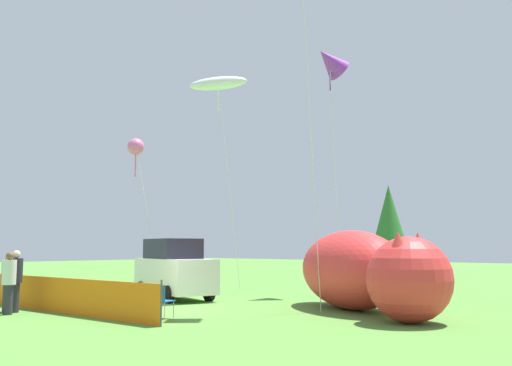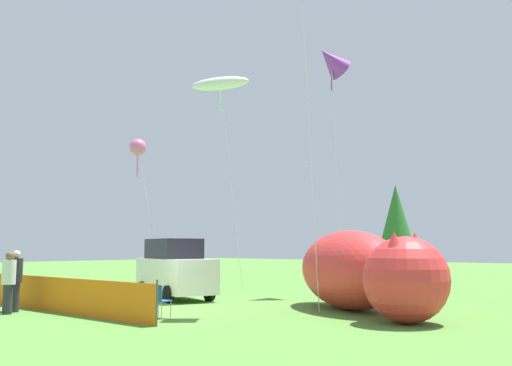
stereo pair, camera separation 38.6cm
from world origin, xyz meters
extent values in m
plane|color=#548C38|center=(0.00, 0.00, 0.00)|extent=(120.00, 120.00, 0.00)
cube|color=white|center=(-2.35, 2.63, 0.89)|extent=(4.56, 2.78, 1.26)
cube|color=#1E232D|center=(-2.55, 2.69, 1.90)|extent=(2.68, 2.11, 0.76)
cylinder|color=black|center=(-0.85, 3.02, 0.31)|extent=(0.66, 0.40, 0.62)
cylinder|color=black|center=(-1.30, 1.49, 0.31)|extent=(0.66, 0.40, 0.62)
cylinder|color=black|center=(-3.39, 3.77, 0.31)|extent=(0.66, 0.40, 0.62)
cylinder|color=black|center=(-3.84, 2.24, 0.31)|extent=(0.66, 0.40, 0.62)
cube|color=#1959A5|center=(1.93, -1.39, 0.48)|extent=(0.61, 0.61, 0.03)
cube|color=#1959A5|center=(1.98, -1.62, 0.70)|extent=(0.47, 0.15, 0.45)
cylinder|color=#A5A5AD|center=(1.67, -1.24, 0.24)|extent=(0.02, 0.02, 0.48)
cylinder|color=#A5A5AD|center=(2.08, -1.13, 0.24)|extent=(0.02, 0.02, 0.48)
cylinder|color=#A5A5AD|center=(1.77, -1.65, 0.24)|extent=(0.02, 0.02, 0.48)
cylinder|color=#A5A5AD|center=(2.18, -1.55, 0.24)|extent=(0.02, 0.02, 0.48)
ellipsoid|color=red|center=(4.56, 4.08, 1.25)|extent=(6.00, 5.05, 2.50)
ellipsoid|color=yellow|center=(4.56, 4.08, 0.69)|extent=(3.99, 3.47, 1.12)
sphere|color=red|center=(7.53, 2.21, 1.12)|extent=(2.25, 2.25, 2.25)
cone|color=red|center=(7.53, 2.77, 2.02)|extent=(0.63, 0.63, 0.67)
cone|color=red|center=(7.53, 1.65, 2.02)|extent=(0.63, 0.63, 0.67)
cube|color=orange|center=(-1.24, -2.60, 0.52)|extent=(8.86, 0.28, 1.05)
cylinder|color=#4C4C51|center=(3.20, -2.48, 0.58)|extent=(0.05, 0.05, 1.15)
cylinder|color=#2D2D38|center=(-2.57, -3.45, 0.44)|extent=(0.28, 0.28, 0.89)
cylinder|color=#26262D|center=(-2.57, -3.45, 1.26)|extent=(0.41, 0.41, 0.74)
sphere|color=beige|center=(-2.57, -3.45, 1.74)|extent=(0.24, 0.24, 0.24)
cylinder|color=#2D2D38|center=(-2.15, -3.84, 0.43)|extent=(0.27, 0.27, 0.87)
cylinder|color=silver|center=(-2.15, -3.84, 1.23)|extent=(0.40, 0.40, 0.72)
sphere|color=brown|center=(-2.15, -3.84, 1.70)|extent=(0.23, 0.23, 0.23)
cylinder|color=#2D2D38|center=(-2.93, -3.52, 0.41)|extent=(0.26, 0.26, 0.82)
cylinder|color=#2D59A5|center=(-2.93, -3.52, 1.16)|extent=(0.37, 0.37, 0.68)
sphere|color=tan|center=(-2.93, -3.52, 1.61)|extent=(0.22, 0.22, 0.22)
cylinder|color=silver|center=(-3.85, 7.13, 4.73)|extent=(0.28, 1.80, 9.46)
ellipsoid|color=white|center=(-3.72, 6.24, 9.45)|extent=(2.35, 2.32, 0.91)
cylinder|color=white|center=(-3.72, 6.24, 8.75)|extent=(0.06, 0.06, 1.20)
cylinder|color=silver|center=(-4.82, 3.27, 3.12)|extent=(1.09, 0.74, 6.25)
sphere|color=pink|center=(-5.35, 2.92, 6.25)|extent=(0.72, 0.72, 0.72)
cylinder|color=pink|center=(-5.35, 2.92, 5.55)|extent=(0.06, 0.06, 1.20)
cylinder|color=silver|center=(4.00, 2.77, 5.68)|extent=(0.59, 0.12, 11.36)
cylinder|color=silver|center=(1.50, 7.89, 4.95)|extent=(0.72, 0.53, 9.89)
cone|color=purple|center=(1.16, 8.13, 9.89)|extent=(1.51, 1.88, 1.60)
cylinder|color=purple|center=(1.16, 8.13, 9.19)|extent=(0.06, 0.06, 1.20)
cylinder|color=brown|center=(-11.12, 35.61, 0.91)|extent=(0.58, 0.58, 1.82)
cone|color=#2D6B2D|center=(-11.12, 35.61, 4.74)|extent=(3.21, 3.21, 5.83)
camera|label=1|loc=(14.52, -11.67, 1.97)|focal=40.00mm
camera|label=2|loc=(14.81, -11.41, 1.97)|focal=40.00mm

